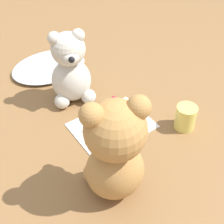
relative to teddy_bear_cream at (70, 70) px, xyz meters
The scene contains 8 objects.
ground_plane 0.21m from the teddy_bear_cream, 80.10° to the right, with size 4.00×4.00×0.00m, color olive.
knitted_placemat 0.21m from the teddy_bear_cream, 80.10° to the right, with size 0.23×0.17×0.01m, color silver.
tulle_cloth 0.22m from the teddy_bear_cream, 87.15° to the left, with size 0.28×0.21×0.02m, color white.
teddy_bear_cream is the anchor object (origin of this frame).
teddy_bear_tan 0.38m from the teddy_bear_cream, 103.55° to the right, with size 0.17×0.17×0.28m.
cupcake_near_cream_bear 0.17m from the teddy_bear_cream, 65.84° to the right, with size 0.05×0.05×0.07m.
cupcake_near_tan_bear 0.23m from the teddy_bear_cream, 80.73° to the right, with size 0.06×0.06×0.08m.
juice_glass 0.37m from the teddy_bear_cream, 55.71° to the right, with size 0.06×0.06×0.08m, color #EADB66.
Camera 1 is at (-0.38, -0.55, 0.65)m, focal length 50.00 mm.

